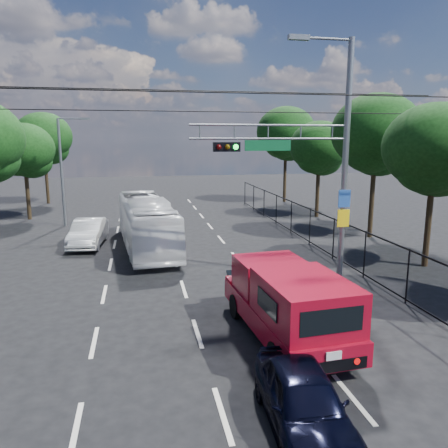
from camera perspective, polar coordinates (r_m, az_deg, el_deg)
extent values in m
plane|color=black|center=(10.13, -0.21, -23.60)|extent=(120.00, 120.00, 0.00)
cube|color=beige|center=(10.11, -18.86, -24.32)|extent=(0.12, 2.00, 0.01)
cube|color=beige|center=(13.55, -16.60, -14.54)|extent=(0.12, 2.00, 0.01)
cube|color=beige|center=(17.23, -15.38, -8.82)|extent=(0.12, 2.00, 0.01)
cube|color=beige|center=(21.03, -14.62, -5.13)|extent=(0.12, 2.00, 0.01)
cube|color=beige|center=(24.89, -14.09, -2.58)|extent=(0.12, 2.00, 0.01)
cube|color=beige|center=(28.79, -13.71, -0.71)|extent=(0.12, 2.00, 0.01)
cube|color=beige|center=(32.72, -13.42, 0.71)|extent=(0.12, 2.00, 0.01)
cube|color=beige|center=(36.66, -13.20, 1.82)|extent=(0.12, 2.00, 0.01)
cube|color=beige|center=(40.61, -13.01, 2.72)|extent=(0.12, 2.00, 0.01)
cube|color=beige|center=(10.13, -0.21, -23.58)|extent=(0.12, 2.00, 0.01)
cube|color=beige|center=(13.56, -3.50, -14.04)|extent=(0.12, 2.00, 0.01)
cube|color=beige|center=(17.24, -5.29, -8.43)|extent=(0.12, 2.00, 0.01)
cube|color=beige|center=(21.04, -6.41, -4.82)|extent=(0.12, 2.00, 0.01)
cube|color=beige|center=(24.90, -7.18, -2.32)|extent=(0.12, 2.00, 0.01)
cube|color=beige|center=(28.80, -7.74, -0.49)|extent=(0.12, 2.00, 0.01)
cube|color=beige|center=(32.73, -8.17, 0.90)|extent=(0.12, 2.00, 0.01)
cube|color=beige|center=(36.67, -8.51, 1.99)|extent=(0.12, 2.00, 0.01)
cube|color=beige|center=(40.62, -8.78, 2.87)|extent=(0.12, 2.00, 0.01)
cube|color=beige|center=(11.00, 16.46, -20.98)|extent=(0.12, 2.00, 0.01)
cube|color=beige|center=(14.23, 8.88, -12.91)|extent=(0.12, 2.00, 0.01)
cube|color=beige|center=(17.77, 4.47, -7.82)|extent=(0.12, 2.00, 0.01)
cube|color=beige|center=(21.48, 1.61, -4.42)|extent=(0.12, 2.00, 0.01)
cube|color=beige|center=(25.27, -0.38, -2.03)|extent=(0.12, 2.00, 0.01)
cube|color=beige|center=(29.12, -1.84, -0.26)|extent=(0.12, 2.00, 0.01)
cube|color=beige|center=(33.01, -2.96, 1.09)|extent=(0.12, 2.00, 0.01)
cube|color=beige|center=(36.92, -3.85, 2.15)|extent=(0.12, 2.00, 0.01)
cube|color=beige|center=(40.84, -4.56, 3.02)|extent=(0.12, 2.00, 0.01)
cylinder|color=slate|center=(18.10, 15.53, 7.52)|extent=(0.24, 0.24, 9.50)
cylinder|color=slate|center=(18.02, 13.28, 22.49)|extent=(2.00, 0.10, 0.10)
cube|color=slate|center=(17.62, 9.74, 22.89)|extent=(0.80, 0.25, 0.18)
cylinder|color=slate|center=(16.93, 6.13, 12.71)|extent=(6.20, 0.08, 0.08)
cylinder|color=slate|center=(16.92, 6.10, 11.02)|extent=(6.20, 0.08, 0.08)
cube|color=black|center=(16.50, 0.34, 10.03)|extent=(1.00, 0.28, 0.35)
sphere|color=#3F0505|center=(16.30, -0.68, 10.02)|extent=(0.20, 0.20, 0.20)
sphere|color=#4C3805|center=(16.36, 0.44, 10.02)|extent=(0.20, 0.20, 0.20)
sphere|color=#0CE533|center=(16.42, 1.55, 10.03)|extent=(0.20, 0.20, 0.20)
cube|color=#0B532A|center=(16.89, 5.75, 10.18)|extent=(1.80, 0.05, 0.40)
cube|color=#2555B0|center=(18.10, 15.45, 3.22)|extent=(0.50, 0.04, 0.70)
cube|color=yellow|center=(18.22, 15.32, 0.73)|extent=(0.50, 0.04, 0.70)
cylinder|color=slate|center=(17.82, 13.98, 11.57)|extent=(0.05, 0.05, 0.50)
cylinder|color=slate|center=(17.31, 9.99, 11.74)|extent=(0.05, 0.05, 0.50)
cylinder|color=slate|center=(16.89, 5.78, 11.87)|extent=(0.05, 0.05, 0.50)
cylinder|color=slate|center=(16.56, 1.38, 11.94)|extent=(0.05, 0.05, 0.50)
cylinder|color=slate|center=(16.33, -3.18, 11.94)|extent=(0.05, 0.05, 0.50)
cylinder|color=slate|center=(30.66, -20.44, 6.22)|extent=(0.18, 0.18, 7.00)
cylinder|color=slate|center=(30.48, -19.38, 12.86)|extent=(1.60, 0.09, 0.09)
cube|color=slate|center=(30.37, -17.66, 12.97)|extent=(0.60, 0.22, 0.15)
cylinder|color=black|center=(14.33, -4.97, 16.83)|extent=(22.00, 0.04, 0.04)
cylinder|color=black|center=(17.84, -6.26, 16.97)|extent=(22.00, 0.04, 0.04)
cylinder|color=black|center=(19.27, -6.61, 14.44)|extent=(22.00, 0.04, 0.04)
cube|color=black|center=(22.49, 13.15, 1.08)|extent=(0.04, 34.00, 0.06)
cube|color=black|center=(22.86, 12.95, -3.37)|extent=(0.04, 34.00, 0.06)
cylinder|color=black|center=(16.75, 22.85, -6.31)|extent=(0.06, 0.06, 2.00)
cylinder|color=black|center=(19.20, 17.90, -3.79)|extent=(0.06, 0.06, 2.00)
cylinder|color=black|center=(21.78, 14.11, -1.84)|extent=(0.06, 0.06, 2.00)
cylinder|color=black|center=(24.47, 11.15, -0.30)|extent=(0.06, 0.06, 2.00)
cylinder|color=black|center=(27.21, 8.78, 0.93)|extent=(0.06, 0.06, 2.00)
cylinder|color=black|center=(30.01, 6.85, 1.94)|extent=(0.06, 0.06, 2.00)
cylinder|color=black|center=(32.84, 5.25, 2.76)|extent=(0.06, 0.06, 2.00)
cylinder|color=black|center=(35.70, 3.90, 3.46)|extent=(0.06, 0.06, 2.00)
cylinder|color=black|center=(38.58, 2.75, 4.05)|extent=(0.06, 0.06, 2.00)
cylinder|color=black|center=(21.71, 25.14, 0.35)|extent=(0.28, 0.28, 4.20)
ellipsoid|color=black|center=(21.40, 25.88, 9.06)|extent=(4.50, 4.50, 3.83)
ellipsoid|color=black|center=(21.93, 26.02, 6.32)|extent=(3.00, 3.00, 2.40)
ellipsoid|color=black|center=(21.07, 25.23, 6.64)|extent=(2.85, 2.85, 2.28)
cylinder|color=black|center=(26.97, 18.76, 3.34)|extent=(0.28, 0.28, 4.76)
ellipsoid|color=black|center=(26.76, 19.27, 11.30)|extent=(5.10, 5.10, 4.33)
ellipsoid|color=black|center=(27.23, 19.53, 8.76)|extent=(3.40, 3.40, 2.72)
ellipsoid|color=black|center=(26.41, 18.69, 9.13)|extent=(3.23, 3.23, 2.58)
cylinder|color=black|center=(33.06, 12.12, 4.39)|extent=(0.28, 0.28, 4.03)
ellipsoid|color=black|center=(32.85, 12.35, 9.89)|extent=(4.32, 4.32, 3.67)
ellipsoid|color=black|center=(33.32, 12.71, 8.15)|extent=(2.88, 2.88, 2.30)
ellipsoid|color=black|center=(32.55, 11.85, 8.38)|extent=(2.74, 2.74, 2.19)
cylinder|color=black|center=(40.52, 7.96, 6.38)|extent=(0.28, 0.28, 4.93)
ellipsoid|color=black|center=(40.38, 8.11, 11.86)|extent=(5.28, 5.28, 4.49)
ellipsoid|color=black|center=(40.80, 8.47, 10.11)|extent=(3.52, 3.52, 2.82)
ellipsoid|color=black|center=(40.08, 7.69, 10.37)|extent=(3.34, 3.34, 2.68)
cylinder|color=black|center=(34.30, -24.27, 3.80)|extent=(0.28, 0.28, 3.92)
ellipsoid|color=black|center=(34.09, -24.69, 8.93)|extent=(4.20, 4.20, 3.57)
ellipsoid|color=black|center=(34.33, -23.79, 7.37)|extent=(2.80, 2.80, 2.24)
ellipsoid|color=black|center=(34.01, -25.23, 7.47)|extent=(2.66, 2.66, 2.13)
cylinder|color=black|center=(42.09, -22.16, 5.61)|extent=(0.28, 0.28, 4.59)
ellipsoid|color=black|center=(41.95, -22.53, 10.52)|extent=(4.92, 4.92, 4.18)
ellipsoid|color=black|center=(42.18, -21.79, 9.00)|extent=(3.28, 3.28, 2.62)
ellipsoid|color=black|center=(41.83, -22.96, 9.13)|extent=(3.12, 3.12, 2.49)
cylinder|color=black|center=(14.47, 1.67, -10.68)|extent=(0.35, 0.80, 0.78)
cylinder|color=black|center=(15.10, 8.70, -9.85)|extent=(0.35, 0.80, 0.78)
cylinder|color=black|center=(11.51, 6.96, -16.83)|extent=(0.35, 0.80, 0.78)
cylinder|color=black|center=(12.29, 15.50, -15.25)|extent=(0.35, 0.80, 0.78)
cube|color=maroon|center=(13.16, 7.99, -11.67)|extent=(2.54, 5.74, 0.63)
cube|color=maroon|center=(15.31, 4.26, -7.89)|extent=(2.11, 0.77, 0.62)
cube|color=black|center=(15.50, 3.90, -6.56)|extent=(1.93, 0.59, 0.34)
cube|color=maroon|center=(13.99, 6.00, -6.65)|extent=(2.14, 1.88, 1.06)
cube|color=black|center=(13.24, 7.33, -7.47)|extent=(1.73, 0.18, 0.62)
cube|color=maroon|center=(11.79, 10.51, -9.83)|extent=(2.29, 3.00, 1.18)
cube|color=black|center=(12.26, 15.00, -9.04)|extent=(0.14, 1.34, 0.50)
cube|color=black|center=(11.38, 5.66, -10.30)|extent=(0.14, 1.34, 0.50)
cube|color=black|center=(10.63, 13.88, -12.19)|extent=(1.62, 0.18, 0.62)
cube|color=black|center=(10.98, 13.97, -17.55)|extent=(1.79, 0.22, 0.29)
cube|color=silver|center=(10.82, 14.16, -16.36)|extent=(0.39, 0.06, 0.20)
imported|color=black|center=(9.51, 10.34, -21.71)|extent=(1.76, 3.85, 1.28)
imported|color=silver|center=(23.46, -10.11, 0.12)|extent=(3.18, 9.86, 2.70)
imported|color=silver|center=(24.88, -17.30, -1.08)|extent=(1.90, 4.46, 1.43)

